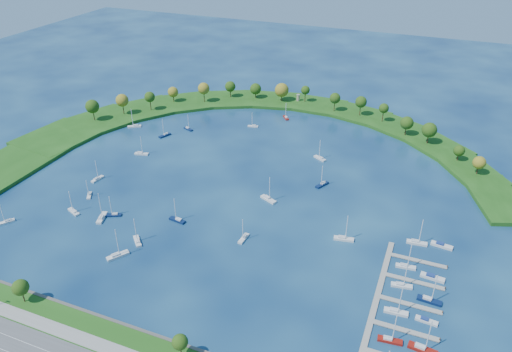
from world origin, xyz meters
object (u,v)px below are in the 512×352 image
at_px(moored_boat_17, 102,217).
at_px(moored_boat_3, 74,211).
at_px(moored_boat_1, 89,195).
at_px(moored_boat_18, 253,126).
at_px(moored_boat_16, 286,117).
at_px(moored_boat_0, 268,199).
at_px(docked_boat_4, 396,311).
at_px(moored_boat_10, 134,126).
at_px(docked_boat_9, 432,277).
at_px(moored_boat_9, 117,255).
at_px(docked_boat_7, 429,300).
at_px(docked_boat_5, 426,320).
at_px(moored_boat_8, 320,158).
at_px(moored_boat_7, 322,184).
at_px(harbor_tower, 298,98).
at_px(moored_boat_11, 114,214).
at_px(moored_boat_19, 177,219).
at_px(docked_boat_11, 442,245).
at_px(docked_boat_3, 422,348).
at_px(docked_boat_8, 406,266).
at_px(moored_boat_2, 141,153).
at_px(moored_boat_12, 6,221).
at_px(moored_boat_4, 244,238).
at_px(docked_boat_6, 402,285).
at_px(docked_boat_2, 390,339).
at_px(moored_boat_14, 188,128).
at_px(moored_boat_13, 137,241).
at_px(dock_system, 395,314).
at_px(moored_boat_5, 97,178).
at_px(docked_boat_10, 417,242).

bearing_deg(moored_boat_17, moored_boat_3, 75.07).
xyz_separation_m(moored_boat_1, moored_boat_18, (43.33, 107.35, 0.00)).
bearing_deg(moored_boat_16, moored_boat_1, 119.03).
relative_size(moored_boat_0, docked_boat_4, 1.06).
distance_m(moored_boat_10, docked_boat_9, 204.26).
bearing_deg(moored_boat_9, docked_boat_7, -46.50).
distance_m(moored_boat_10, docked_boat_5, 214.37).
bearing_deg(moored_boat_8, moored_boat_7, 138.06).
bearing_deg(moored_boat_17, harbor_tower, -31.08).
bearing_deg(moored_boat_11, moored_boat_1, -49.40).
bearing_deg(docked_boat_5, harbor_tower, 125.66).
bearing_deg(moored_boat_18, harbor_tower, -120.35).
xyz_separation_m(moored_boat_16, moored_boat_18, (-15.10, -20.93, -0.02)).
bearing_deg(docked_boat_9, moored_boat_19, -172.55).
relative_size(moored_boat_1, docked_boat_7, 0.73).
xyz_separation_m(moored_boat_7, moored_boat_9, (-62.86, -86.97, 0.05)).
distance_m(moored_boat_10, docked_boat_11, 198.85).
bearing_deg(docked_boat_3, docked_boat_8, 111.68).
distance_m(moored_boat_1, moored_boat_2, 47.71).
xyz_separation_m(harbor_tower, moored_boat_12, (-77.73, -189.53, -3.55)).
bearing_deg(harbor_tower, docked_boat_5, -59.62).
xyz_separation_m(moored_boat_4, docked_boat_6, (67.40, -4.28, 0.02)).
bearing_deg(moored_boat_17, docked_boat_2, -117.42).
distance_m(moored_boat_14, docked_boat_9, 177.88).
height_order(moored_boat_7, moored_boat_14, moored_boat_7).
distance_m(moored_boat_4, docked_boat_9, 78.00).
distance_m(moored_boat_2, moored_boat_9, 91.67).
relative_size(harbor_tower, docked_boat_4, 0.38).
bearing_deg(docked_boat_9, moored_boat_1, -173.87).
distance_m(moored_boat_11, moored_boat_13, 25.02).
relative_size(harbor_tower, dock_system, 0.06).
height_order(harbor_tower, moored_boat_13, moored_boat_13).
height_order(moored_boat_0, docked_boat_2, moored_boat_0).
relative_size(moored_boat_11, docked_boat_4, 0.85).
relative_size(moored_boat_1, moored_boat_9, 0.70).
relative_size(moored_boat_14, docked_boat_2, 0.86).
bearing_deg(moored_boat_12, docked_boat_4, 126.33).
relative_size(moored_boat_0, moored_boat_7, 1.12).
height_order(harbor_tower, moored_boat_5, moored_boat_5).
bearing_deg(moored_boat_17, docked_boat_5, -111.40).
relative_size(docked_boat_5, docked_boat_6, 0.67).
height_order(docked_boat_7, docked_boat_11, docked_boat_7).
bearing_deg(moored_boat_1, moored_boat_17, 20.96).
height_order(moored_boat_17, docked_boat_11, moored_boat_17).
distance_m(moored_boat_4, docked_boat_8, 67.82).
distance_m(moored_boat_14, docked_boat_4, 182.12).
relative_size(docked_boat_6, docked_boat_11, 1.27).
height_order(moored_boat_3, docked_boat_10, docked_boat_10).
xyz_separation_m(moored_boat_0, moored_boat_5, (-89.82, -15.46, -0.07)).
height_order(docked_boat_3, docked_boat_11, docked_boat_3).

